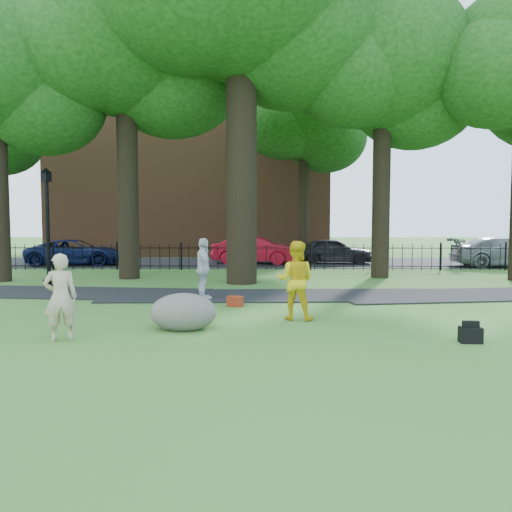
{
  "coord_description": "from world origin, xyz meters",
  "views": [
    {
      "loc": [
        0.7,
        -11.05,
        2.26
      ],
      "look_at": [
        0.57,
        2.0,
        1.35
      ],
      "focal_mm": 35.0,
      "sensor_mm": 36.0,
      "label": 1
    }
  ],
  "objects_px": {
    "lamppost": "(48,228)",
    "red_sedan": "(255,250)",
    "man": "(296,280)",
    "boulder": "(183,310)",
    "woman": "(60,297)"
  },
  "relations": [
    {
      "from": "lamppost",
      "to": "red_sedan",
      "type": "xyz_separation_m",
      "value": [
        7.14,
        8.96,
        -1.27
      ]
    },
    {
      "from": "man",
      "to": "boulder",
      "type": "xyz_separation_m",
      "value": [
        -2.42,
        -1.04,
        -0.5
      ]
    },
    {
      "from": "lamppost",
      "to": "red_sedan",
      "type": "height_order",
      "value": "lamppost"
    },
    {
      "from": "boulder",
      "to": "red_sedan",
      "type": "height_order",
      "value": "red_sedan"
    },
    {
      "from": "lamppost",
      "to": "red_sedan",
      "type": "bearing_deg",
      "value": 74.67
    },
    {
      "from": "man",
      "to": "lamppost",
      "type": "distance_m",
      "value": 10.22
    },
    {
      "from": "man",
      "to": "red_sedan",
      "type": "height_order",
      "value": "man"
    },
    {
      "from": "woman",
      "to": "lamppost",
      "type": "relative_size",
      "value": 0.4
    },
    {
      "from": "red_sedan",
      "to": "woman",
      "type": "bearing_deg",
      "value": 177.47
    },
    {
      "from": "woman",
      "to": "boulder",
      "type": "height_order",
      "value": "woman"
    },
    {
      "from": "man",
      "to": "boulder",
      "type": "bearing_deg",
      "value": 38.47
    },
    {
      "from": "boulder",
      "to": "red_sedan",
      "type": "xyz_separation_m",
      "value": [
        1.33,
        15.94,
        0.33
      ]
    },
    {
      "from": "woman",
      "to": "lamppost",
      "type": "distance_m",
      "value": 8.89
    },
    {
      "from": "man",
      "to": "lamppost",
      "type": "xyz_separation_m",
      "value": [
        -8.23,
        5.94,
        1.11
      ]
    },
    {
      "from": "lamppost",
      "to": "man",
      "type": "bearing_deg",
      "value": -12.59
    }
  ]
}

